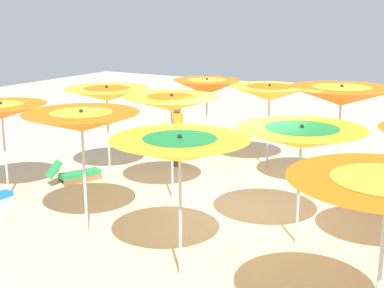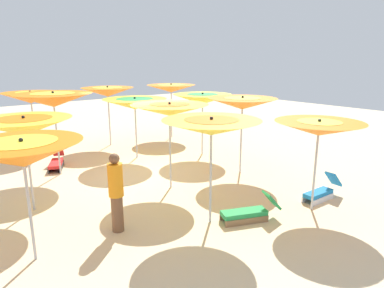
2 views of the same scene
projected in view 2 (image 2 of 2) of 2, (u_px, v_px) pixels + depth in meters
name	position (u px, v px, depth m)	size (l,w,h in m)	color
ground	(139.00, 174.00, 10.47)	(38.58, 38.58, 0.04)	beige
beach_umbrella_0	(23.00, 154.00, 5.51)	(1.93, 1.93, 2.19)	#B2B2B7
beach_umbrella_1	(211.00, 127.00, 6.83)	(2.02, 2.02, 2.31)	#B2B2B7
beach_umbrella_2	(319.00, 128.00, 7.47)	(1.94, 1.94, 2.15)	#B2B2B7
beach_umbrella_3	(24.00, 126.00, 7.43)	(2.04, 2.04, 2.23)	#B2B2B7
beach_umbrella_4	(170.00, 110.00, 8.80)	(2.03, 2.03, 2.35)	#B2B2B7
beach_umbrella_5	(242.00, 103.00, 10.04)	(2.05, 2.05, 2.37)	#B2B2B7
beach_umbrella_6	(53.00, 100.00, 9.82)	(2.22, 2.22, 2.52)	#B2B2B7
beach_umbrella_7	(135.00, 104.00, 11.65)	(2.21, 2.21, 2.16)	#B2B2B7
beach_umbrella_8	(203.00, 99.00, 12.05)	(2.09, 2.09, 2.27)	#B2B2B7
beach_umbrella_9	(31.00, 98.00, 12.53)	(2.03, 2.03, 2.29)	#B2B2B7
beach_umbrella_10	(108.00, 92.00, 13.38)	(2.05, 2.05, 2.39)	#B2B2B7
beach_umbrella_11	(171.00, 88.00, 14.86)	(2.13, 2.13, 2.38)	#B2B2B7
lounger_0	(16.00, 144.00, 13.10)	(0.94, 1.21, 0.60)	silver
lounger_1	(56.00, 162.00, 10.89)	(1.32, 0.88, 0.64)	#333338
lounger_2	(321.00, 191.00, 8.46)	(0.38, 1.28, 0.64)	silver
lounger_3	(248.00, 212.00, 7.35)	(0.85, 1.35, 0.60)	olive
beachgoer_0	(116.00, 192.00, 6.75)	(0.30, 0.30, 1.65)	brown
beach_ball	(66.00, 137.00, 14.61)	(0.33, 0.33, 0.33)	white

